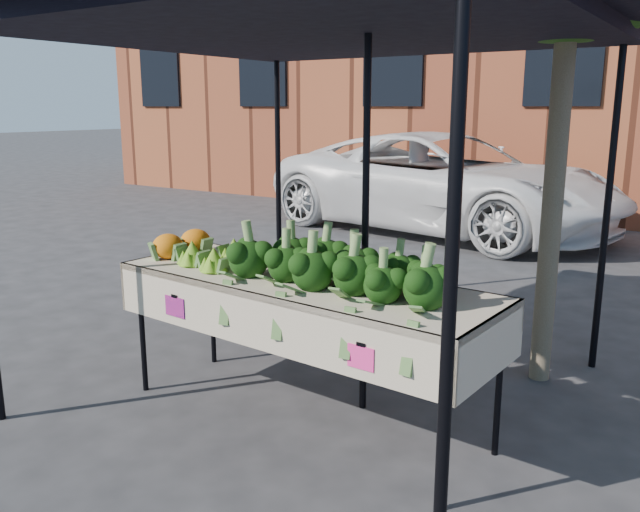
{
  "coord_description": "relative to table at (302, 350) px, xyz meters",
  "views": [
    {
      "loc": [
        2.14,
        -3.06,
        1.89
      ],
      "look_at": [
        0.0,
        0.2,
        1.0
      ],
      "focal_mm": 36.67,
      "sensor_mm": 36.0,
      "label": 1
    }
  ],
  "objects": [
    {
      "name": "broccoli_heap",
      "position": [
        0.27,
        0.03,
        0.59
      ],
      "size": [
        1.39,
        0.59,
        0.29
      ],
      "primitive_type": "ellipsoid",
      "color": "black",
      "rests_on": "table"
    },
    {
      "name": "canopy",
      "position": [
        -0.12,
        0.43,
        0.92
      ],
      "size": [
        3.16,
        3.16,
        2.74
      ],
      "primitive_type": null,
      "color": "black",
      "rests_on": "ground"
    },
    {
      "name": "street_tree",
      "position": [
        1.06,
        1.45,
        1.56
      ],
      "size": [
        2.04,
        2.04,
        4.02
      ],
      "primitive_type": null,
      "color": "#1E4C14",
      "rests_on": "ground"
    },
    {
      "name": "ground",
      "position": [
        -0.0,
        -0.0,
        -0.45
      ],
      "size": [
        90.0,
        90.0,
        0.0
      ],
      "primitive_type": "plane",
      "color": "#29292C"
    },
    {
      "name": "table",
      "position": [
        0.0,
        0.0,
        0.0
      ],
      "size": [
        2.45,
        0.97,
        0.9
      ],
      "color": "#BFAD95",
      "rests_on": "ground"
    },
    {
      "name": "romanesco_cluster",
      "position": [
        -0.67,
        -0.01,
        0.56
      ],
      "size": [
        0.45,
        0.49,
        0.22
      ],
      "primitive_type": "ellipsoid",
      "color": "#7FC12E",
      "rests_on": "table"
    },
    {
      "name": "cauliflower_pair",
      "position": [
        -1.04,
        0.07,
        0.55
      ],
      "size": [
        0.25,
        0.45,
        0.2
      ],
      "primitive_type": "ellipsoid",
      "color": "orange",
      "rests_on": "table"
    },
    {
      "name": "vehicle",
      "position": [
        -1.75,
        6.35,
        2.27
      ],
      "size": [
        1.9,
        2.72,
        5.45
      ],
      "primitive_type": "imported",
      "rotation": [
        0.0,
        0.0,
        1.41
      ],
      "color": "white",
      "rests_on": "ground"
    }
  ]
}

